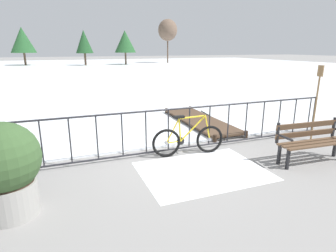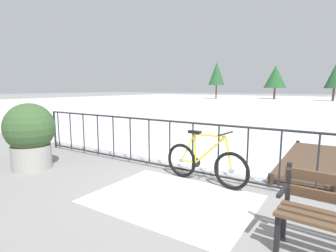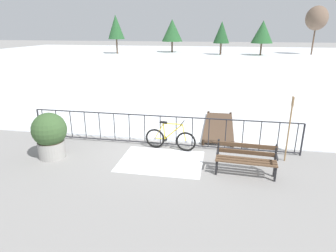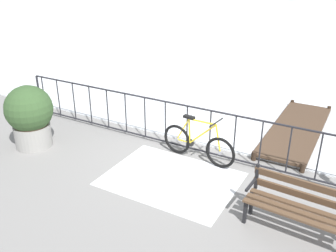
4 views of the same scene
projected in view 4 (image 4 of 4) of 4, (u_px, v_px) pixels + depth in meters
The scene contains 7 objects.
ground_plane at pixel (186, 150), 8.14m from camera, with size 160.00×160.00×0.00m, color gray.
snow_patch at pixel (171, 179), 7.07m from camera, with size 2.48×1.85×0.01m, color white.
railing_fence at pixel (187, 127), 7.91m from camera, with size 9.06×0.06×1.07m.
bicycle_near_railing at pixel (198, 144), 7.60m from camera, with size 1.71×0.52×0.97m.
park_bench at pixel (301, 204), 5.48m from camera, with size 1.63×0.58×0.89m.
planter_with_shrub at pixel (30, 115), 8.04m from camera, with size 1.03×1.03×1.41m.
wooden_dock at pixel (296, 129), 8.88m from camera, with size 1.10×3.67×0.20m.
Camera 4 is at (3.20, -6.47, 3.83)m, focal length 39.21 mm.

